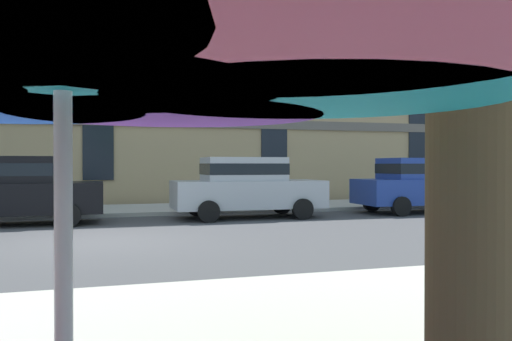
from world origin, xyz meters
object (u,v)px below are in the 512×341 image
Objects in this scene: sedan_black at (12,188)px; sedan_silver at (246,186)px; patio_umbrella at (63,29)px; sedan_blue at (421,184)px.

sedan_black is 1.00× the size of sedan_silver.
patio_umbrella is (2.08, -12.70, 1.05)m from sedan_black.
sedan_silver is 5.94m from sedan_blue.
sedan_blue is 1.33× the size of patio_umbrella.
sedan_blue is (5.94, 0.00, 0.00)m from sedan_silver.
sedan_silver is 13.42m from patio_umbrella.
patio_umbrella is (-4.21, -12.70, 1.05)m from sedan_silver.
sedan_black is at bearing 180.00° from sedan_silver.
patio_umbrella is at bearing -128.64° from sedan_blue.
patio_umbrella reaches higher than sedan_black.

